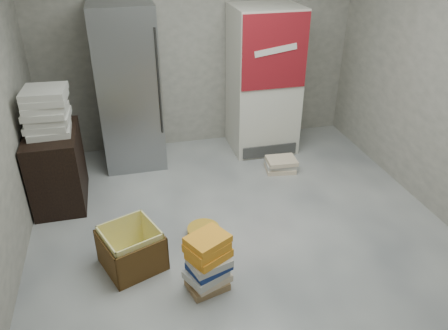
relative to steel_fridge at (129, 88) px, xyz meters
name	(u,v)px	position (x,y,z in m)	size (l,w,h in m)	color
ground	(255,258)	(0.90, -2.13, -0.95)	(5.00, 5.00, 0.00)	silver
room_shell	(264,60)	(0.90, -2.13, 0.85)	(4.04, 5.04, 2.82)	#A9A398
steel_fridge	(129,88)	(0.00, 0.00, 0.00)	(0.70, 0.72, 1.90)	gray
coke_cooler	(264,81)	(1.65, -0.01, -0.05)	(0.80, 0.73, 1.80)	silver
wood_shelf	(57,168)	(-0.83, -0.73, -0.55)	(0.50, 0.80, 0.80)	black
supply_box_stack	(46,111)	(-0.82, -0.72, 0.08)	(0.45, 0.44, 0.45)	beige
phonebook_stack_main	(208,263)	(0.42, -2.38, -0.69)	(0.42, 0.38, 0.52)	#94744E
phonebook_stack_side	(281,164)	(1.68, -0.69, -0.87)	(0.39, 0.34, 0.16)	beige
cardboard_box	(132,251)	(-0.16, -1.95, -0.79)	(0.61, 0.61, 0.38)	yellow
bucket_lid	(204,231)	(0.52, -1.69, -0.91)	(0.31, 0.31, 0.08)	gold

